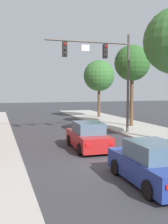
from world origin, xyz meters
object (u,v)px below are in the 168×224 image
object	(u,v)px
traffic_signal_mast	(106,65)
street_tree_third	(99,76)
street_tree_second	(132,63)
car_following_blue	(151,165)
car_lead_red	(88,137)

from	to	relation	value
traffic_signal_mast	street_tree_third	world-z (taller)	traffic_signal_mast
traffic_signal_mast	street_tree_third	distance (m)	12.04
street_tree_third	street_tree_second	bearing A→B (deg)	-89.66
street_tree_second	traffic_signal_mast	bearing A→B (deg)	-140.21
street_tree_second	car_following_blue	bearing A→B (deg)	-115.08
traffic_signal_mast	car_following_blue	world-z (taller)	traffic_signal_mast
car_lead_red	street_tree_third	world-z (taller)	street_tree_third
traffic_signal_mast	street_tree_second	world-z (taller)	traffic_signal_mast
traffic_signal_mast	street_tree_third	size ratio (longest dim) A/B	1.10
street_tree_second	street_tree_third	xyz separation A→B (m)	(-0.05, 8.20, -0.73)
street_tree_third	car_lead_red	bearing A→B (deg)	-113.17
car_following_blue	car_lead_red	bearing A→B (deg)	93.24
street_tree_second	street_tree_third	world-z (taller)	street_tree_second
car_lead_red	street_tree_second	world-z (taller)	street_tree_second
traffic_signal_mast	car_following_blue	bearing A→B (deg)	-103.48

